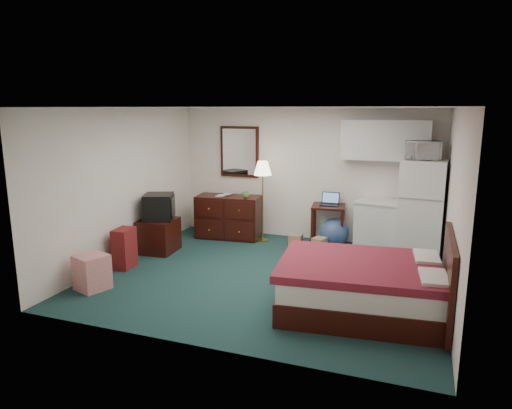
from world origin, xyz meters
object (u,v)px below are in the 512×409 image
at_px(floor_lamp, 263,202).
at_px(tv_stand, 159,235).
at_px(kitchen_counter, 380,227).
at_px(fridge, 422,210).
at_px(dresser, 229,217).
at_px(bed, 362,287).
at_px(desk, 328,225).
at_px(suitcase, 124,248).

distance_m(floor_lamp, tv_stand, 2.02).
distance_m(kitchen_counter, fridge, 0.83).
bearing_deg(fridge, kitchen_counter, 161.31).
xyz_separation_m(dresser, bed, (2.88, -2.50, -0.10)).
relative_size(bed, tv_stand, 3.05).
distance_m(desk, tv_stand, 3.08).
height_order(floor_lamp, kitchen_counter, floor_lamp).
height_order(floor_lamp, bed, floor_lamp).
distance_m(bed, suitcase, 3.75).
height_order(desk, bed, desk).
xyz_separation_m(fridge, suitcase, (-4.39, -2.04, -0.52)).
height_order(dresser, kitchen_counter, kitchen_counter).
relative_size(floor_lamp, suitcase, 2.40).
height_order(dresser, suitcase, dresser).
height_order(dresser, desk, dresser).
xyz_separation_m(bed, tv_stand, (-3.69, 1.25, -0.02)).
bearing_deg(fridge, suitcase, -149.32).
distance_m(desk, bed, 2.85).
relative_size(fridge, tv_stand, 2.64).
distance_m(bed, tv_stand, 3.89).
distance_m(floor_lamp, desk, 1.29).
xyz_separation_m(desk, bed, (0.96, -2.69, -0.06)).
height_order(dresser, fridge, fridge).
relative_size(dresser, kitchen_counter, 1.40).
bearing_deg(bed, kitchen_counter, 84.50).
distance_m(dresser, kitchen_counter, 2.87).
distance_m(dresser, floor_lamp, 0.78).
relative_size(tv_stand, suitcase, 1.00).
relative_size(dresser, desk, 1.63).
bearing_deg(fridge, dresser, -176.37).
xyz_separation_m(dresser, floor_lamp, (0.70, 0.01, 0.35)).
relative_size(fridge, suitcase, 2.63).
relative_size(desk, bed, 0.38).
bearing_deg(tv_stand, suitcase, -97.79).
distance_m(floor_lamp, bed, 3.36).
bearing_deg(kitchen_counter, suitcase, -137.18).
bearing_deg(kitchen_counter, tv_stand, -148.16).
height_order(dresser, bed, dresser).
bearing_deg(dresser, floor_lamp, -4.78).
distance_m(floor_lamp, suitcase, 2.72).
distance_m(floor_lamp, kitchen_counter, 2.20).
xyz_separation_m(dresser, fridge, (3.53, -0.13, 0.43)).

